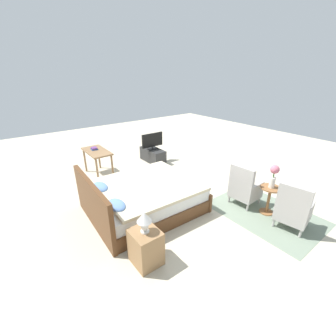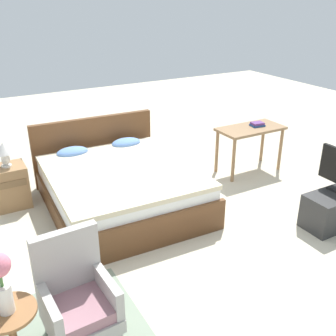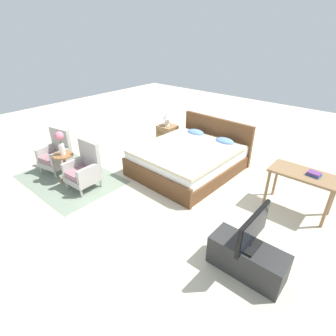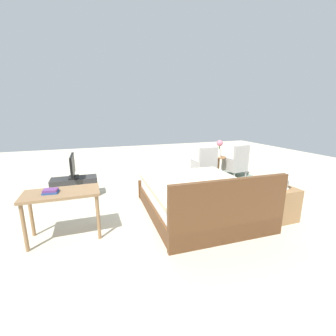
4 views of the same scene
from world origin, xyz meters
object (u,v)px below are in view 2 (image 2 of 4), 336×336
flower_vase (0,277)px  nightstand (10,186)px  armchair_by_window_right (77,299)px  vanity_desk (250,134)px  bed (119,185)px  side_table (13,334)px  book_stack (257,124)px  table_lamp (4,151)px

flower_vase → nightstand: (0.40, 2.69, -0.60)m
armchair_by_window_right → flower_vase: size_ratio=1.93×
nightstand → vanity_desk: 3.57m
bed → side_table: bearing=-129.7°
flower_vase → book_stack: flower_vase is taller
table_lamp → vanity_desk: size_ratio=0.32×
nightstand → vanity_desk: bearing=-10.4°
vanity_desk → flower_vase: bearing=-152.3°
armchair_by_window_right → book_stack: (3.53, 1.95, 0.37)m
armchair_by_window_right → nightstand: (-0.11, 2.58, -0.10)m
nightstand → table_lamp: size_ratio=1.74×
bed → book_stack: (2.38, 0.07, 0.46)m
table_lamp → vanity_desk: (3.50, -0.64, -0.17)m
armchair_by_window_right → table_lamp: 2.62m
book_stack → table_lamp: bearing=170.1°
bed → side_table: bed is taller
nightstand → vanity_desk: (3.50, -0.64, 0.33)m
side_table → bed: bearing=50.3°
flower_vase → bed: bearing=50.3°
armchair_by_window_right → side_table: 0.52m
bed → side_table: (-1.66, -2.00, 0.07)m
bed → flower_vase: 2.66m
book_stack → bed: bearing=-178.4°
side_table → nightstand: bearing=81.5°
flower_vase → book_stack: size_ratio=2.18×
armchair_by_window_right → vanity_desk: (3.39, 1.94, 0.23)m
flower_vase → nightstand: size_ratio=0.83×
vanity_desk → book_stack: book_stack is taller
nightstand → book_stack: size_ratio=2.62×
nightstand → vanity_desk: vanity_desk is taller
armchair_by_window_right → book_stack: 4.05m
vanity_desk → nightstand: bearing=169.6°
armchair_by_window_right → vanity_desk: 3.91m
armchair_by_window_right → table_lamp: bearing=92.4°
nightstand → table_lamp: table_lamp is taller
bed → armchair_by_window_right: bed is taller
book_stack → vanity_desk: bearing=-175.4°
table_lamp → book_stack: table_lamp is taller
side_table → book_stack: 4.55m
flower_vase → vanity_desk: bearing=27.7°
book_stack → armchair_by_window_right: bearing=-151.1°
bed → nightstand: bed is taller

